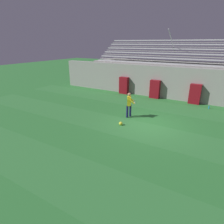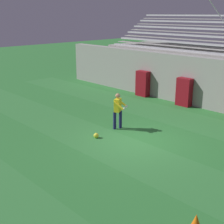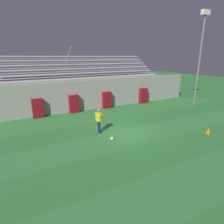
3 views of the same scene
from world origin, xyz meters
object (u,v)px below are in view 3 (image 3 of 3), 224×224
object	(u,v)px
padding_pillar_gate_right	(107,100)
soccer_ball	(112,139)
padding_pillar_gate_left	(74,104)
water_bottle	(122,107)
padding_pillar_far_right	(143,96)
floodlight_pole	(201,49)
goalkeeper	(99,119)
padding_pillar_far_left	(38,108)
traffic_cone	(208,130)

from	to	relation	value
padding_pillar_gate_right	soccer_ball	xyz separation A→B (m)	(-3.13, -6.86, -0.69)
padding_pillar_gate_left	water_bottle	world-z (taller)	padding_pillar_gate_left
padding_pillar_far_right	water_bottle	distance (m)	3.44
padding_pillar_far_right	floodlight_pole	distance (m)	7.19
goalkeeper	soccer_ball	xyz separation A→B (m)	(0.17, -1.48, -0.84)
padding_pillar_gate_right	padding_pillar_far_left	distance (m)	6.45
padding_pillar_far_right	soccer_ball	distance (m)	10.26
padding_pillar_gate_left	water_bottle	distance (m)	4.67
padding_pillar_far_left	padding_pillar_far_right	bearing A→B (deg)	0.00
padding_pillar_gate_right	floodlight_pole	world-z (taller)	floodlight_pole
padding_pillar_gate_right	floodlight_pole	size ratio (longest dim) A/B	0.18
padding_pillar_far_left	soccer_ball	size ratio (longest dim) A/B	7.31
padding_pillar_gate_right	traffic_cone	size ratio (longest dim) A/B	3.83
floodlight_pole	water_bottle	world-z (taller)	floodlight_pole
soccer_ball	padding_pillar_far_left	bearing A→B (deg)	115.83
water_bottle	floodlight_pole	bearing A→B (deg)	-18.73
padding_pillar_far_right	floodlight_pole	world-z (taller)	floodlight_pole
padding_pillar_gate_left	goalkeeper	bearing A→B (deg)	-89.60
padding_pillar_gate_right	soccer_ball	distance (m)	7.57
soccer_ball	water_bottle	distance (m)	7.41
padding_pillar_gate_right	soccer_ball	bearing A→B (deg)	-114.53
padding_pillar_far_right	traffic_cone	bearing A→B (deg)	-99.17
water_bottle	padding_pillar_far_left	bearing A→B (deg)	173.74
padding_pillar_gate_left	padding_pillar_gate_right	world-z (taller)	same
padding_pillar_gate_right	padding_pillar_far_right	world-z (taller)	same
padding_pillar_gate_left	padding_pillar_far_right	xyz separation A→B (m)	(7.81, 0.00, 0.00)
goalkeeper	soccer_ball	size ratio (longest dim) A/B	7.59
padding_pillar_far_left	water_bottle	xyz separation A→B (m)	(7.65, -0.84, -0.68)
traffic_cone	water_bottle	distance (m)	8.33
padding_pillar_gate_right	floodlight_pole	bearing A→B (deg)	-21.27
floodlight_pole	traffic_cone	bearing A→B (deg)	-134.76
soccer_ball	traffic_cone	bearing A→B (deg)	-18.99
padding_pillar_gate_left	traffic_cone	xyz separation A→B (m)	(6.36, -8.97, -0.59)
padding_pillar_gate_right	goalkeeper	distance (m)	6.31
padding_pillar_far_right	water_bottle	size ratio (longest dim) A/B	6.70
goalkeeper	padding_pillar_gate_left	bearing A→B (deg)	90.40
padding_pillar_gate_left	water_bottle	bearing A→B (deg)	-10.46
water_bottle	padding_pillar_far_right	bearing A→B (deg)	14.41
padding_pillar_gate_right	water_bottle	bearing A→B (deg)	-34.91
padding_pillar_gate_right	traffic_cone	world-z (taller)	padding_pillar_gate_right
padding_pillar_gate_right	padding_pillar_far_right	bearing A→B (deg)	0.00
floodlight_pole	goalkeeper	world-z (taller)	floodlight_pole
floodlight_pole	water_bottle	bearing A→B (deg)	161.27
floodlight_pole	padding_pillar_far_right	bearing A→B (deg)	140.99
padding_pillar_far_left	goalkeeper	bearing A→B (deg)	-59.65
padding_pillar_gate_right	goalkeeper	bearing A→B (deg)	-121.57
padding_pillar_far_left	padding_pillar_far_right	size ratio (longest dim) A/B	1.00
traffic_cone	padding_pillar_far_right	bearing A→B (deg)	80.83
padding_pillar_far_left	water_bottle	size ratio (longest dim) A/B	6.70
padding_pillar_far_left	floodlight_pole	distance (m)	16.15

